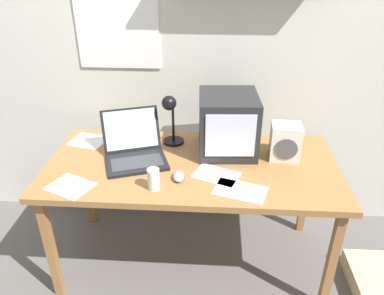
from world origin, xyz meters
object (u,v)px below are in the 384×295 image
object	(u,v)px
loose_paper_near_monitor	(216,175)
floor_cushion	(381,279)
computer_mouse	(179,176)
corner_desk	(192,172)
crt_monitor	(228,124)
open_notebook	(240,191)
juice_glass	(154,180)
space_heater	(285,142)
desk_lamp	(171,114)
printed_handout	(70,186)
loose_paper_near_laptop	(88,141)
laptop	(134,147)

from	to	relation	value
loose_paper_near_monitor	floor_cushion	world-z (taller)	loose_paper_near_monitor
computer_mouse	corner_desk	bearing A→B (deg)	69.87
crt_monitor	open_notebook	world-z (taller)	crt_monitor
juice_glass	space_heater	xyz separation A→B (m)	(0.69, 0.35, 0.05)
desk_lamp	printed_handout	size ratio (longest dim) A/B	1.25
corner_desk	space_heater	size ratio (longest dim) A/B	7.87
loose_paper_near_laptop	loose_paper_near_monitor	xyz separation A→B (m)	(0.80, -0.34, 0.00)
crt_monitor	loose_paper_near_monitor	bearing A→B (deg)	-104.89
laptop	computer_mouse	bearing A→B (deg)	-56.77
loose_paper_near_laptop	loose_paper_near_monitor	size ratio (longest dim) A/B	0.90
corner_desk	laptop	world-z (taller)	laptop
loose_paper_near_laptop	floor_cushion	world-z (taller)	loose_paper_near_laptop
crt_monitor	computer_mouse	size ratio (longest dim) A/B	3.37
corner_desk	loose_paper_near_laptop	bearing A→B (deg)	161.25
crt_monitor	laptop	xyz separation A→B (m)	(-0.53, -0.12, -0.11)
desk_lamp	computer_mouse	size ratio (longest dim) A/B	2.92
laptop	printed_handout	xyz separation A→B (m)	(-0.27, -0.32, -0.06)
corner_desk	juice_glass	world-z (taller)	juice_glass
laptop	loose_paper_near_laptop	world-z (taller)	laptop
desk_lamp	space_heater	xyz separation A→B (m)	(0.66, -0.12, -0.10)
desk_lamp	floor_cushion	distance (m)	1.58
juice_glass	laptop	bearing A→B (deg)	117.53
desk_lamp	juice_glass	world-z (taller)	desk_lamp
space_heater	loose_paper_near_laptop	xyz separation A→B (m)	(-1.18, 0.13, -0.10)
desk_lamp	loose_paper_near_monitor	world-z (taller)	desk_lamp
printed_handout	loose_paper_near_monitor	bearing A→B (deg)	11.80
laptop	loose_paper_near_monitor	distance (m)	0.50
laptop	loose_paper_near_laptop	size ratio (longest dim) A/B	1.78
computer_mouse	loose_paper_near_laptop	distance (m)	0.72
loose_paper_near_monitor	desk_lamp	bearing A→B (deg)	130.07
juice_glass	floor_cushion	bearing A→B (deg)	4.34
crt_monitor	computer_mouse	world-z (taller)	crt_monitor
laptop	space_heater	bearing A→B (deg)	-15.94
corner_desk	laptop	bearing A→B (deg)	171.96
loose_paper_near_monitor	loose_paper_near_laptop	bearing A→B (deg)	156.79
crt_monitor	floor_cushion	distance (m)	1.30
space_heater	loose_paper_near_laptop	world-z (taller)	space_heater
desk_lamp	open_notebook	distance (m)	0.64
floor_cushion	space_heater	bearing A→B (deg)	157.44
printed_handout	floor_cushion	bearing A→B (deg)	3.72
loose_paper_near_laptop	floor_cushion	distance (m)	1.95
desk_lamp	laptop	bearing A→B (deg)	-123.00
juice_glass	printed_handout	xyz separation A→B (m)	(-0.43, -0.01, -0.05)
desk_lamp	loose_paper_near_laptop	bearing A→B (deg)	-164.75
computer_mouse	floor_cushion	world-z (taller)	computer_mouse
corner_desk	floor_cushion	size ratio (longest dim) A/B	4.46
laptop	loose_paper_near_monitor	bearing A→B (deg)	-38.50
laptop	juice_glass	bearing A→B (deg)	-81.64
floor_cushion	printed_handout	bearing A→B (deg)	-176.28
crt_monitor	space_heater	size ratio (longest dim) A/B	1.80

